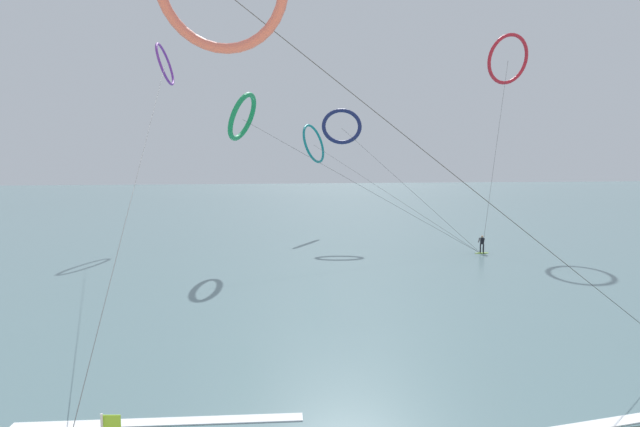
# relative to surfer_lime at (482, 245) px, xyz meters

# --- Properties ---
(sea_water) EXTENTS (400.00, 200.00, 0.08)m
(sea_water) POSITION_rel_surfer_lime_xyz_m (-18.00, 70.25, -0.78)
(sea_water) COLOR slate
(sea_water) RESTS_ON ground
(surfer_lime) EXTENTS (1.40, 0.72, 1.70)m
(surfer_lime) POSITION_rel_surfer_lime_xyz_m (0.00, 0.00, 0.00)
(surfer_lime) COLOR #8CC62D
(surfer_lime) RESTS_ON ground
(kite_emerald) EXTENTS (23.86, 5.03, 14.78)m
(kite_emerald) POSITION_rel_surfer_lime_xyz_m (-21.96, 2.47, 11.76)
(kite_emerald) COLOR #199351
(kite_emerald) RESTS_ON ground
(kite_teal) EXTENTS (15.10, 21.14, 13.38)m
(kite_teal) POSITION_rel_surfer_lime_xyz_m (-12.93, 18.56, 10.10)
(kite_teal) COLOR teal
(kite_teal) RESTS_ON ground
(kite_violet) EXTENTS (4.04, 51.21, 22.47)m
(kite_violet) POSITION_rel_surfer_lime_xyz_m (-30.46, 18.98, 19.15)
(kite_violet) COLOR purple
(kite_violet) RESTS_ON ground
(kite_crimson) EXTENTS (10.16, 10.67, 22.64)m
(kite_crimson) POSITION_rel_surfer_lime_xyz_m (7.27, 9.15, 19.11)
(kite_crimson) COLOR red
(kite_crimson) RESTS_ON ground
(kite_navy) EXTENTS (13.28, 13.41, 14.71)m
(kite_navy) POSITION_rel_surfer_lime_xyz_m (-10.87, 11.88, 11.76)
(kite_navy) COLOR navy
(kite_navy) RESTS_ON ground
(wave_crest_near) EXTENTS (9.21, 1.28, 0.12)m
(wave_crest_near) POSITION_rel_surfer_lime_xyz_m (-10.78, -29.43, -0.76)
(wave_crest_near) COLOR white
(wave_crest_near) RESTS_ON ground
(wave_crest_mid) EXTENTS (9.31, 1.47, 0.12)m
(wave_crest_mid) POSITION_rel_surfer_lime_xyz_m (-25.43, -26.89, -0.76)
(wave_crest_mid) COLOR white
(wave_crest_mid) RESTS_ON ground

